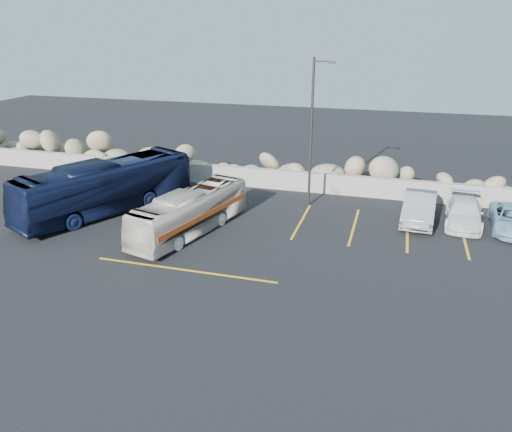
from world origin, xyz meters
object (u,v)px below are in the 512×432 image
(vintage_bus, at_px, (190,212))
(car_b, at_px, (419,208))
(lamppost, at_px, (312,130))
(car_c, at_px, (464,213))
(tour_coach, at_px, (106,187))

(vintage_bus, relative_size, car_b, 1.70)
(lamppost, relative_size, car_c, 1.88)
(vintage_bus, distance_m, car_b, 11.67)
(car_b, relative_size, car_c, 1.05)
(lamppost, relative_size, tour_coach, 0.79)
(tour_coach, height_order, car_c, tour_coach)
(vintage_bus, bearing_deg, tour_coach, 179.23)
(tour_coach, distance_m, car_c, 18.72)
(car_c, bearing_deg, car_b, -169.64)
(vintage_bus, relative_size, tour_coach, 0.75)
(lamppost, bearing_deg, tour_coach, -158.96)
(car_c, bearing_deg, lamppost, -179.84)
(vintage_bus, xyz_separation_m, car_b, (10.71, 4.61, -0.32))
(lamppost, height_order, tour_coach, lamppost)
(tour_coach, distance_m, car_b, 16.52)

